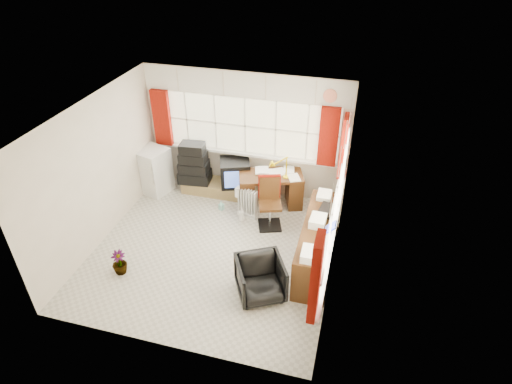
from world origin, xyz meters
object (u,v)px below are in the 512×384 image
(mini_fridge, at_px, (154,171))
(task_chair, at_px, (270,200))
(desk_lamp, at_px, (287,162))
(office_chair, at_px, (260,279))
(crt_tv, at_px, (235,173))
(radiator, at_px, (248,205))
(tv_bench, at_px, (217,187))
(credenza, at_px, (317,242))
(desk, at_px, (271,188))

(mini_fridge, bearing_deg, task_chair, -10.41)
(desk_lamp, relative_size, office_chair, 0.67)
(crt_tv, xyz_separation_m, mini_fridge, (-1.64, -0.30, -0.04))
(office_chair, relative_size, crt_tv, 0.96)
(task_chair, distance_m, radiator, 0.55)
(desk_lamp, relative_size, mini_fridge, 0.49)
(desk_lamp, distance_m, tv_bench, 1.72)
(radiator, bearing_deg, credenza, -32.37)
(office_chair, bearing_deg, mini_fridge, 113.38)
(credenza, bearing_deg, desk, 129.03)
(office_chair, bearing_deg, tv_bench, 94.02)
(desk_lamp, distance_m, credenza, 1.70)
(task_chair, bearing_deg, desk, 101.52)
(tv_bench, height_order, mini_fridge, mini_fridge)
(task_chair, distance_m, mini_fridge, 2.58)
(office_chair, xyz_separation_m, crt_tv, (-1.18, 2.53, 0.20))
(task_chair, bearing_deg, tv_bench, 150.71)
(credenza, height_order, mini_fridge, mini_fridge)
(tv_bench, bearing_deg, task_chair, -29.29)
(desk_lamp, distance_m, mini_fridge, 2.77)
(desk_lamp, relative_size, crt_tv, 0.64)
(mini_fridge, bearing_deg, credenza, -19.73)
(mini_fridge, bearing_deg, crt_tv, 10.29)
(credenza, xyz_separation_m, tv_bench, (-2.28, 1.52, -0.26))
(desk_lamp, bearing_deg, tv_bench, 173.39)
(task_chair, relative_size, tv_bench, 0.70)
(task_chair, bearing_deg, radiator, 165.51)
(mini_fridge, bearing_deg, radiator, -9.51)
(desk_lamp, xyz_separation_m, radiator, (-0.63, -0.43, -0.79))
(task_chair, bearing_deg, credenza, -38.78)
(radiator, distance_m, crt_tv, 0.83)
(desk_lamp, distance_m, task_chair, 0.76)
(desk, height_order, radiator, desk)
(crt_tv, relative_size, mini_fridge, 0.77)
(radiator, bearing_deg, tv_bench, 144.08)
(office_chair, xyz_separation_m, mini_fridge, (-2.82, 2.23, 0.15))
(radiator, distance_m, tv_bench, 1.03)
(desk, relative_size, credenza, 0.67)
(office_chair, height_order, credenza, credenza)
(task_chair, bearing_deg, crt_tv, 139.59)
(credenza, bearing_deg, office_chair, -126.20)
(office_chair, distance_m, radiator, 2.03)
(desk, relative_size, task_chair, 1.36)
(office_chair, xyz_separation_m, radiator, (-0.74, 1.88, -0.08))
(office_chair, bearing_deg, crt_tv, 86.82)
(desk, relative_size, office_chair, 1.93)
(desk, xyz_separation_m, mini_fridge, (-2.42, -0.11, 0.08))
(radiator, relative_size, mini_fridge, 0.61)
(task_chair, height_order, tv_bench, task_chair)
(desk, relative_size, crt_tv, 1.85)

